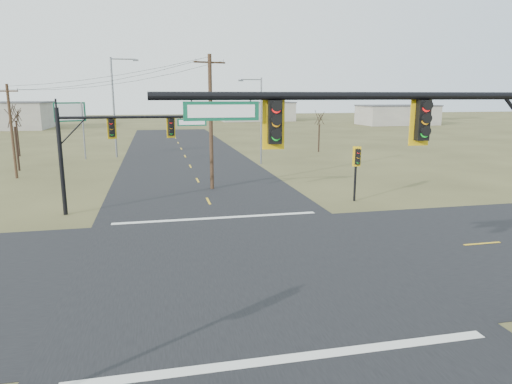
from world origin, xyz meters
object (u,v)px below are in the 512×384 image
Objects in this scene: bare_tree_a at (13,116)px; bare_tree_c at (319,118)px; utility_pole_far at (12,130)px; bare_tree_b at (15,113)px; streetlight_c at (116,102)px; mast_arm_far at (115,137)px; highway_sign at (71,119)px; utility_pole_near at (211,121)px; streetlight_a at (259,116)px; pedestal_signal_ne at (357,161)px; mast_arm_near at (435,154)px.

bare_tree_a reaches higher than bare_tree_c.
utility_pole_far reaches higher than bare_tree_b.
streetlight_c is at bearing 58.48° from utility_pole_far.
utility_pole_far is at bearing -121.06° from streetlight_c.
mast_arm_far is 26.52m from highway_sign.
utility_pole_near is 26.22m from bare_tree_c.
streetlight_a is at bearing -138.91° from bare_tree_c.
bare_tree_a is at bearing -136.31° from streetlight_c.
utility_pole_far is 34.60m from bare_tree_c.
pedestal_signal_ne is at bearing -74.12° from highway_sign.
mast_arm_near is at bearing -82.40° from utility_pole_near.
utility_pole_near is 0.89× the size of streetlight_c.
pedestal_signal_ne is 0.59× the size of bare_tree_b.
pedestal_signal_ne is 0.47× the size of utility_pole_far.
mast_arm_far is at bearing -130.75° from bare_tree_c.
pedestal_signal_ne is 11.30m from utility_pole_near.
streetlight_a reaches higher than highway_sign.
mast_arm_far is at bearing -55.78° from utility_pole_far.
highway_sign is 8.08m from bare_tree_a.
mast_arm_near reaches higher than pedestal_signal_ne.
utility_pole_near is 31.40m from bare_tree_b.
pedestal_signal_ne is 34.42m from highway_sign.
streetlight_c is at bearing 111.86° from utility_pole_near.
mast_arm_far is 34.83m from bare_tree_c.
bare_tree_c is at bearing 51.72° from utility_pole_near.
mast_arm_near is 18.49m from pedestal_signal_ne.
utility_pole_near is at bearing -67.67° from streetlight_c.
bare_tree_c is (13.07, 44.26, -1.22)m from mast_arm_near.
mast_arm_far is at bearing -160.98° from pedestal_signal_ne.
highway_sign is 0.99× the size of bare_tree_b.
bare_tree_c is (22.74, 26.39, -0.30)m from mast_arm_far.
bare_tree_c is at bearing 96.05° from pedestal_signal_ne.
bare_tree_b is (-20.00, 24.21, -0.08)m from utility_pole_near.
bare_tree_a is (-0.95, 4.44, 0.97)m from utility_pole_far.
mast_arm_near is at bearing -87.65° from pedestal_signal_ne.
utility_pole_far is 1.27× the size of highway_sign.
utility_pole_near is (6.51, 5.82, 0.55)m from mast_arm_far.
highway_sign is at bearing 83.29° from mast_arm_far.
bare_tree_a reaches higher than highway_sign.
bare_tree_b is 1.16× the size of bare_tree_c.
highway_sign reaches higher than bare_tree_c.
utility_pole_far is at bearing -76.30° from bare_tree_b.
bare_tree_c is (16.23, 20.57, -0.86)m from utility_pole_near.
streetlight_c is (4.84, 1.09, 1.88)m from highway_sign.
bare_tree_c is at bearing -0.35° from streetlight_c.
utility_pole_near reaches higher than streetlight_a.
mast_arm_far is 1.38× the size of bare_tree_b.
bare_tree_c is at bearing 13.19° from bare_tree_a.
utility_pole_far is 1.25× the size of bare_tree_b.
streetlight_a is (-2.52, 18.45, 2.17)m from pedestal_signal_ne.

